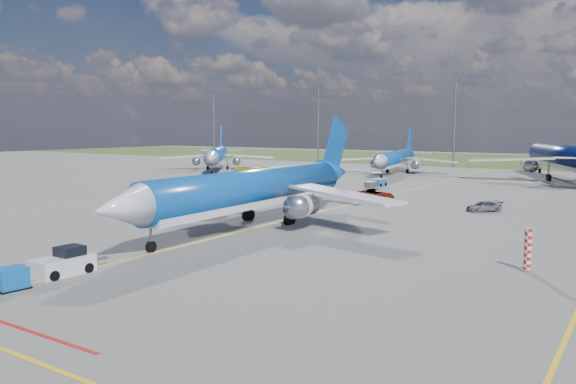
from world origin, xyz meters
The scene contains 16 objects.
ground centered at (0.00, 0.00, 0.00)m, with size 400.00×400.00×0.00m, color #585855.
grass_strip centered at (0.00, 150.00, 0.00)m, with size 400.00×80.00×0.01m, color #2D4719.
taxiway_lines centered at (0.17, 27.70, 0.01)m, with size 60.25×160.00×0.02m.
floodlight_masts centered at (10.00, 110.00, 12.56)m, with size 202.20×0.50×22.70m.
warning_post centered at (26.00, 8.00, 1.50)m, with size 0.50×0.50×3.00m, color red.
bg_jet_nw centered at (-53.79, 68.66, 0.00)m, with size 29.32×38.49×10.08m, color #0B49A1, non-canonical shape.
bg_jet_nnw centered at (-14.62, 82.72, 0.00)m, with size 27.68×36.32×9.51m, color #0B49A1, non-canonical shape.
bg_jet_n centered at (18.07, 86.50, 0.00)m, with size 37.37×49.05×12.85m, color #07113F, non-canonical shape.
main_airliner centered at (-0.74, 11.82, 0.00)m, with size 32.23×42.30×11.08m, color #0B49A1, non-canonical shape.
pushback_tug centered at (-0.27, -10.29, 0.75)m, with size 2.17×5.54×1.87m.
uld_container centered at (0.17, -14.34, 0.68)m, with size 1.36×1.71×1.36m, color #0D58B8.
apron_bus centered at (-25.46, 48.70, 1.54)m, with size 2.59×11.07×3.08m, color gold.
service_car_a centered at (-10.17, 41.77, 0.66)m, with size 1.56×3.88×1.32m, color #999999.
service_car_b centered at (0.94, 38.17, 0.76)m, with size 2.52×5.46×1.52m, color #999999.
service_car_c centered at (16.27, 35.20, 0.61)m, with size 1.71×4.20×1.22m, color #999999.
baggage_tug_c centered at (-6.59, 54.95, 0.58)m, with size 1.86×5.57×1.23m.
Camera 1 is at (32.96, -33.31, 9.91)m, focal length 35.00 mm.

